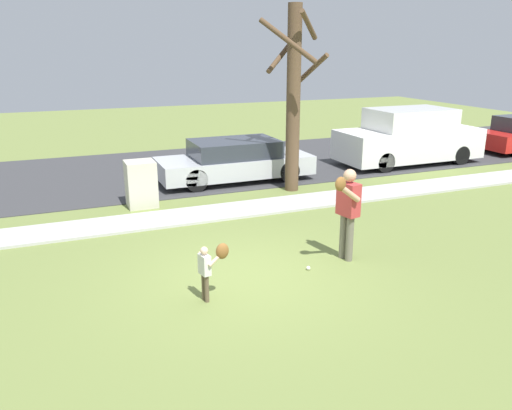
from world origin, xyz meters
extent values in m
plane|color=olive|center=(0.00, 3.50, 0.00)|extent=(48.00, 48.00, 0.00)
cube|color=#B2B2AD|center=(0.00, 3.60, 0.03)|extent=(36.00, 1.20, 0.06)
cube|color=#38383A|center=(0.00, 8.60, 0.01)|extent=(36.00, 6.80, 0.02)
cylinder|color=#6B6656|center=(2.04, -0.08, 0.44)|extent=(0.14, 0.14, 0.88)
cylinder|color=#6B6656|center=(2.00, 0.09, 0.44)|extent=(0.14, 0.14, 0.88)
cube|color=#B73838|center=(2.02, 0.01, 1.19)|extent=(0.32, 0.46, 0.63)
sphere|color=tan|center=(2.02, 0.01, 1.64)|extent=(0.24, 0.24, 0.24)
cylinder|color=tan|center=(1.82, -0.31, 1.42)|extent=(0.55, 0.21, 0.42)
ellipsoid|color=brown|center=(1.61, -0.35, 1.61)|extent=(0.24, 0.18, 0.26)
cylinder|color=tan|center=(1.97, 0.26, 1.21)|extent=(0.10, 0.10, 0.59)
cylinder|color=brown|center=(-0.96, -0.57, 0.23)|extent=(0.07, 0.07, 0.46)
cylinder|color=brown|center=(-0.94, -0.66, 0.23)|extent=(0.07, 0.07, 0.46)
cube|color=silver|center=(-0.95, -0.61, 0.63)|extent=(0.17, 0.24, 0.33)
sphere|color=beige|center=(-0.95, -0.61, 0.86)|extent=(0.13, 0.13, 0.13)
cylinder|color=beige|center=(-0.98, -0.48, 0.64)|extent=(0.05, 0.05, 0.31)
cylinder|color=beige|center=(-0.79, -0.72, 0.74)|extent=(0.29, 0.11, 0.22)
ellipsoid|color=brown|center=(-0.68, -0.70, 0.85)|extent=(0.24, 0.18, 0.26)
sphere|color=white|center=(1.12, -0.18, 0.04)|extent=(0.07, 0.07, 0.07)
cube|color=beige|center=(-0.96, 4.92, 0.58)|extent=(0.72, 0.72, 1.17)
cylinder|color=brown|center=(3.25, 4.88, 2.49)|extent=(0.38, 0.38, 4.98)
cylinder|color=brown|center=(3.78, 5.05, 3.24)|extent=(0.54, 1.36, 1.03)
cylinder|color=brown|center=(3.02, 5.27, 3.63)|extent=(1.05, 0.69, 0.85)
cylinder|color=brown|center=(2.84, 4.41, 4.03)|extent=(1.26, 1.11, 1.14)
cylinder|color=brown|center=(3.49, 4.58, 4.43)|extent=(0.84, 0.72, 0.74)
cube|color=silver|center=(2.11, 6.46, 0.47)|extent=(4.60, 1.80, 0.55)
cube|color=#2D333D|center=(2.11, 6.46, 1.00)|extent=(2.53, 1.66, 0.50)
cylinder|color=black|center=(0.68, 5.67, 0.34)|extent=(0.64, 0.22, 0.64)
cylinder|color=black|center=(0.68, 7.25, 0.34)|extent=(0.64, 0.22, 0.64)
cylinder|color=black|center=(3.53, 5.67, 0.34)|extent=(0.64, 0.22, 0.64)
cylinder|color=black|center=(3.53, 7.25, 0.34)|extent=(0.64, 0.22, 0.64)
cube|color=silver|center=(8.48, 6.47, 0.70)|extent=(5.00, 1.95, 1.00)
cube|color=silver|center=(8.48, 6.47, 1.55)|extent=(2.75, 1.79, 0.70)
cylinder|color=black|center=(6.93, 5.61, 0.34)|extent=(0.64, 0.22, 0.64)
cylinder|color=black|center=(6.93, 7.34, 0.34)|extent=(0.64, 0.22, 0.64)
cylinder|color=black|center=(10.03, 5.61, 0.34)|extent=(0.64, 0.22, 0.64)
cylinder|color=black|center=(10.03, 7.34, 0.34)|extent=(0.64, 0.22, 0.64)
cylinder|color=black|center=(12.93, 7.31, 0.34)|extent=(0.64, 0.22, 0.64)
camera|label=1|loc=(-3.00, -7.78, 3.89)|focal=36.05mm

